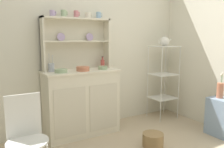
{
  "coord_description": "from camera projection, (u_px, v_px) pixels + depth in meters",
  "views": [
    {
      "loc": [
        -1.42,
        -1.54,
        1.34
      ],
      "look_at": [
        0.13,
        1.12,
        0.86
      ],
      "focal_mm": 36.83,
      "sensor_mm": 36.0,
      "label": 1
    }
  ],
  "objects": [
    {
      "name": "cup_sky_4",
      "position": [
        99.0,
        15.0,
        3.3
      ],
      "size": [
        0.08,
        0.07,
        0.09
      ],
      "color": "#8EB2D1",
      "rests_on": "hutch_shelf_unit"
    },
    {
      "name": "bakers_rack",
      "position": [
        163.0,
        73.0,
        3.83
      ],
      "size": [
        0.41,
        0.36,
        1.22
      ],
      "color": "silver",
      "rests_on": "ground"
    },
    {
      "name": "cup_sage_1",
      "position": [
        64.0,
        13.0,
        3.04
      ],
      "size": [
        0.09,
        0.07,
        0.09
      ],
      "color": "#9EB78E",
      "rests_on": "hutch_shelf_unit"
    },
    {
      "name": "porcelain_teapot",
      "position": [
        164.0,
        41.0,
        3.75
      ],
      "size": [
        0.24,
        0.15,
        0.17
      ],
      "color": "white",
      "rests_on": "bakers_rack"
    },
    {
      "name": "flower_vase",
      "position": [
        220.0,
        90.0,
        3.18
      ],
      "size": [
        0.09,
        0.09,
        0.36
      ],
      "color": "#C67556",
      "rests_on": "side_shelf_blue"
    },
    {
      "name": "wall_back",
      "position": [
        88.0,
        45.0,
        3.42
      ],
      "size": [
        3.84,
        0.05,
        2.5
      ],
      "primitive_type": "cube",
      "color": "silver",
      "rests_on": "ground"
    },
    {
      "name": "hutch_shelf_unit",
      "position": [
        76.0,
        40.0,
        3.22
      ],
      "size": [
        0.97,
        0.18,
        0.71
      ],
      "color": "beige",
      "rests_on": "hutch_cabinet"
    },
    {
      "name": "hutch_cabinet",
      "position": [
        82.0,
        102.0,
        3.21
      ],
      "size": [
        1.04,
        0.45,
        0.91
      ],
      "color": "silver",
      "rests_on": "ground"
    },
    {
      "name": "cup_cream_3",
      "position": [
        88.0,
        15.0,
        3.22
      ],
      "size": [
        0.09,
        0.07,
        0.08
      ],
      "color": "silver",
      "rests_on": "hutch_shelf_unit"
    },
    {
      "name": "bowl_floral_medium",
      "position": [
        83.0,
        69.0,
        3.07
      ],
      "size": [
        0.17,
        0.17,
        0.06
      ],
      "primitive_type": "cylinder",
      "color": "#C67556",
      "rests_on": "hutch_cabinet"
    },
    {
      "name": "jam_bottle",
      "position": [
        103.0,
        63.0,
        3.4
      ],
      "size": [
        0.06,
        0.06,
        0.17
      ],
      "color": "#B74C47",
      "rests_on": "hutch_cabinet"
    },
    {
      "name": "floor_basket",
      "position": [
        153.0,
        140.0,
        2.88
      ],
      "size": [
        0.26,
        0.26,
        0.17
      ],
      "primitive_type": "cylinder",
      "color": "#93754C",
      "rests_on": "ground"
    },
    {
      "name": "bowl_mixing_large",
      "position": [
        61.0,
        71.0,
        2.93
      ],
      "size": [
        0.16,
        0.16,
        0.05
      ],
      "primitive_type": "cylinder",
      "color": "#9EB78E",
      "rests_on": "hutch_cabinet"
    },
    {
      "name": "utensil_jar",
      "position": [
        51.0,
        67.0,
        3.01
      ],
      "size": [
        0.08,
        0.08,
        0.24
      ],
      "color": "#B2B7C6",
      "rests_on": "hutch_cabinet"
    },
    {
      "name": "bowl_cream_small",
      "position": [
        103.0,
        68.0,
        3.23
      ],
      "size": [
        0.13,
        0.13,
        0.05
      ],
      "primitive_type": "cylinder",
      "color": "#9EB78E",
      "rests_on": "hutch_cabinet"
    },
    {
      "name": "cup_lilac_0",
      "position": [
        52.0,
        13.0,
        2.97
      ],
      "size": [
        0.09,
        0.07,
        0.08
      ],
      "color": "#B79ECC",
      "rests_on": "hutch_shelf_unit"
    },
    {
      "name": "cup_rose_2",
      "position": [
        76.0,
        14.0,
        3.13
      ],
      "size": [
        0.08,
        0.06,
        0.09
      ],
      "color": "#D17A84",
      "rests_on": "hutch_shelf_unit"
    },
    {
      "name": "wire_chair",
      "position": [
        26.0,
        133.0,
        2.03
      ],
      "size": [
        0.36,
        0.36,
        0.85
      ],
      "rotation": [
        0.0,
        0.0,
        0.45
      ],
      "color": "white",
      "rests_on": "ground"
    }
  ]
}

